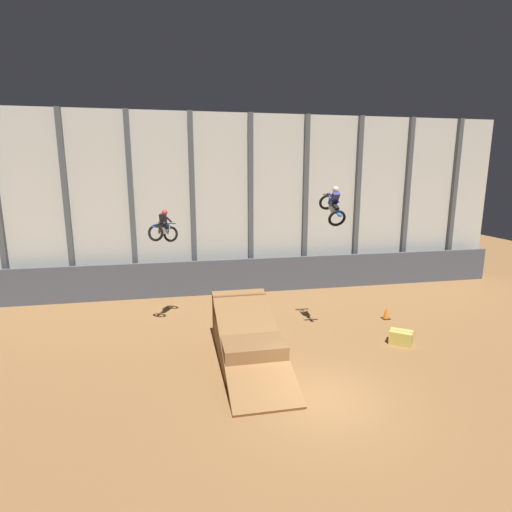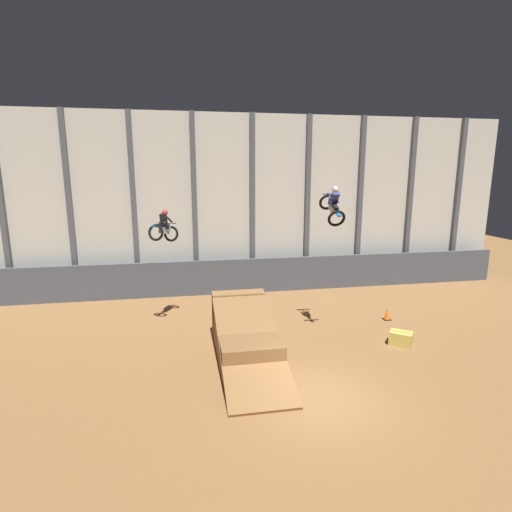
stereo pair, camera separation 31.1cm
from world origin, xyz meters
The scene contains 8 objects.
ground_plane centered at (0.00, 0.00, 0.00)m, with size 60.00×60.00×0.00m, color olive.
arena_back_wall centered at (0.00, 12.61, 5.17)m, with size 32.00×0.40×10.34m.
lower_barrier centered at (0.00, 11.70, 1.02)m, with size 31.36×0.20×2.04m.
dirt_ramp centered at (-1.84, 3.62, 0.70)m, with size 2.26×6.21×2.12m.
rider_bike_left_air centered at (-4.93, 7.36, 4.57)m, with size 1.37×1.77×1.57m.
rider_bike_right_air centered at (2.06, 4.85, 5.68)m, with size 0.81×1.87×1.68m.
traffic_cone_near_ramp centered at (5.52, 6.05, 0.28)m, with size 0.36×0.36×0.58m.
hay_bale_trackside centered at (4.65, 3.27, 0.28)m, with size 1.08×1.03×0.57m.
Camera 1 is at (-4.35, -10.80, 7.03)m, focal length 28.00 mm.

